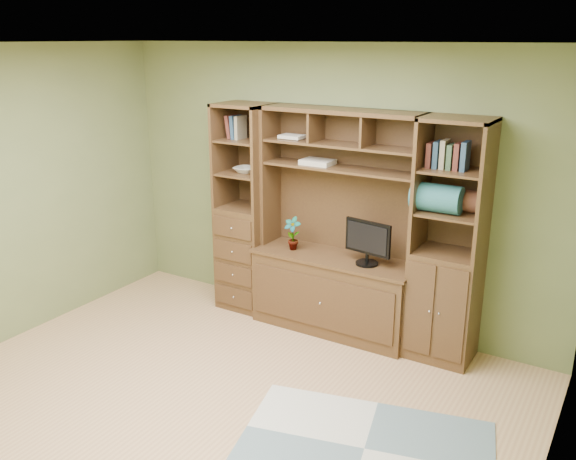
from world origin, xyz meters
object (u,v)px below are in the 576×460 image
Objects in this scene: center_hutch at (335,225)px; monitor at (368,235)px; left_tower at (246,209)px; right_tower at (448,243)px.

monitor is at bearing -5.84° from center_hutch.
left_tower and right_tower have the same top height.
monitor is (1.34, -0.07, -0.02)m from left_tower.
right_tower reaches higher than monitor.
right_tower is at bearing 0.00° from left_tower.
monitor is at bearing -173.73° from right_tower.
center_hutch is 3.75× the size of monitor.
left_tower is (-1.00, 0.04, 0.00)m from center_hutch.
right_tower is at bearing 15.52° from monitor.
left_tower is 3.75× the size of monitor.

